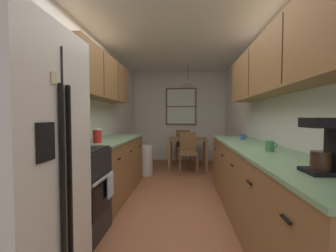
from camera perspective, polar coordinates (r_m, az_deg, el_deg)
name	(u,v)px	position (r m, az deg, el deg)	size (l,w,h in m)	color
ground_plane	(175,192)	(3.68, 1.92, -17.35)	(12.00, 12.00, 0.00)	#995B3D
wall_left	(96,115)	(3.77, -19.02, 2.76)	(0.10, 9.00, 2.55)	silver
wall_right	(260,115)	(3.66, 23.59, 2.71)	(0.10, 9.00, 2.55)	silver
wall_back	(179,116)	(6.11, 3.05, 2.65)	(4.40, 0.10, 2.55)	silver
ceiling_slab	(175,34)	(3.72, 1.98, 23.64)	(4.40, 9.00, 0.08)	white
refrigerator	(15,166)	(1.74, -36.17, -8.76)	(0.70, 0.79, 1.83)	white
stove_range	(71,193)	(2.45, -24.79, -16.11)	(0.66, 0.63, 1.10)	black
microwave_over_range	(58,75)	(2.42, -27.67, 12.23)	(0.39, 0.56, 0.32)	black
counter_left	(112,166)	(3.55, -14.83, -10.55)	(0.64, 1.86, 0.90)	olive
upper_cabinets_left	(102,78)	(3.52, -17.55, 12.32)	(0.33, 1.94, 0.66)	olive
counter_right	(260,188)	(2.66, 23.69, -15.09)	(0.64, 3.17, 0.90)	olive
upper_cabinets_right	(278,62)	(2.61, 27.57, 15.05)	(0.33, 2.85, 0.65)	olive
dining_table	(188,143)	(5.28, 5.34, -4.57)	(0.93, 0.75, 0.72)	olive
dining_chair_near	(188,151)	(4.72, 5.49, -6.69)	(0.42, 0.42, 0.90)	brown
dining_chair_far	(184,144)	(5.88, 4.23, -4.91)	(0.45, 0.45, 0.90)	brown
pendant_light	(188,83)	(5.32, 5.40, 11.63)	(0.27, 0.27, 0.50)	black
back_window	(181,107)	(6.05, 3.54, 5.28)	(0.87, 0.05, 1.05)	brown
trash_bin	(145,160)	(4.63, -6.30, -9.15)	(0.35, 0.35, 0.64)	silver
storage_canister	(97,136)	(2.94, -18.65, -2.55)	(0.11, 0.11, 0.19)	red
dish_towel	(110,186)	(2.44, -15.33, -15.38)	(0.02, 0.16, 0.24)	silver
coffee_maker	(330,145)	(1.59, 37.70, -4.00)	(0.22, 0.18, 0.34)	black
mug_by_coffeemaker	(270,146)	(2.33, 25.89, -4.91)	(0.12, 0.08, 0.11)	#3F7F4C
mug_spare	(243,137)	(3.39, 19.58, -2.76)	(0.11, 0.07, 0.09)	#335999
table_serving_bowl	(191,137)	(5.32, 6.28, -2.93)	(0.20, 0.20, 0.06)	#E0D14C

